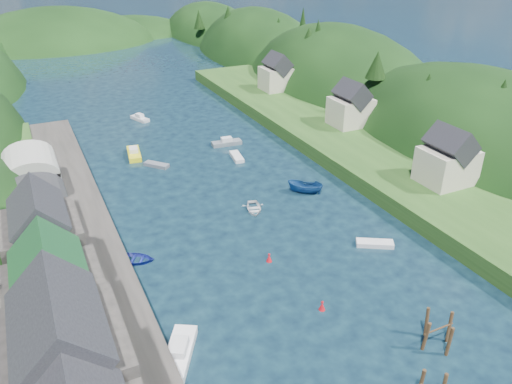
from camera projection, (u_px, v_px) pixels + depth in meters
ground at (200, 159)px, 84.61m from camera, size 600.00×600.00×0.00m
hillside_right at (336, 120)px, 125.38m from camera, size 36.00×245.56×48.00m
far_hills at (92, 67)px, 189.28m from camera, size 103.00×68.00×44.00m
hill_trees at (173, 75)px, 91.33m from camera, size 91.66×150.48×12.52m
quay_left at (78, 297)px, 50.88m from camera, size 12.00×110.00×2.00m
terrace_left_grass at (3, 316)px, 48.07m from camera, size 12.00×110.00×2.50m
quayside_buildings at (64, 347)px, 36.43m from camera, size 8.00×35.84×12.90m
boat_sheds at (34, 188)px, 63.36m from camera, size 7.00×21.00×7.50m
terrace_right at (357, 149)px, 85.70m from camera, size 16.00×120.00×2.40m
right_bank_cottages at (345, 107)px, 91.39m from camera, size 9.00×59.24×8.41m
piling_cluster_far at (437, 334)px, 45.71m from camera, size 3.42×3.17×3.87m
channel_buoy_near at (322, 306)px, 50.48m from camera, size 0.70×0.70×1.10m
channel_buoy_far at (269, 258)px, 57.98m from camera, size 0.70×0.70×1.10m
moored_boats at (251, 250)px, 59.23m from camera, size 32.39×91.73×2.21m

